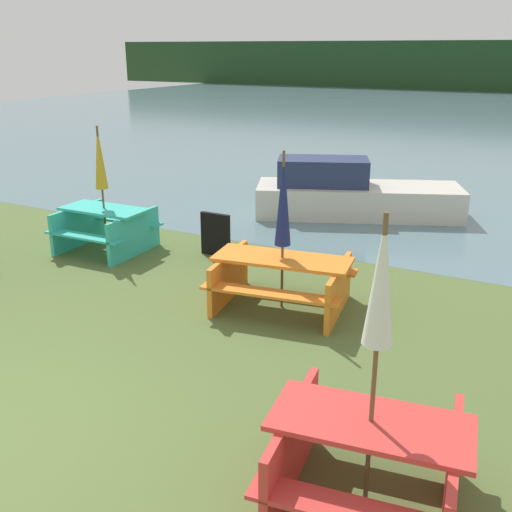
# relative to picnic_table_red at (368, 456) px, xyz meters

# --- Properties ---
(water) EXTENTS (60.00, 50.00, 0.00)m
(water) POSITION_rel_picnic_table_red_xyz_m (-3.47, 30.43, -0.46)
(water) COLOR slate
(water) RESTS_ON ground_plane
(picnic_table_red) EXTENTS (1.69, 1.58, 0.78)m
(picnic_table_red) POSITION_rel_picnic_table_red_xyz_m (0.00, 0.00, 0.00)
(picnic_table_red) COLOR red
(picnic_table_red) RESTS_ON ground_plane
(picnic_table_orange) EXTENTS (2.05, 1.65, 0.73)m
(picnic_table_orange) POSITION_rel_picnic_table_red_xyz_m (-2.25, 3.14, -0.01)
(picnic_table_orange) COLOR orange
(picnic_table_orange) RESTS_ON ground_plane
(picnic_table_teal) EXTENTS (1.56, 1.42, 0.78)m
(picnic_table_teal) POSITION_rel_picnic_table_red_xyz_m (-6.07, 3.89, -0.00)
(picnic_table_teal) COLOR #33B7A8
(picnic_table_teal) RESTS_ON ground_plane
(umbrella_navy) EXTENTS (0.22, 0.22, 2.18)m
(umbrella_navy) POSITION_rel_picnic_table_red_xyz_m (-2.25, 3.14, 1.07)
(umbrella_navy) COLOR brown
(umbrella_navy) RESTS_ON ground_plane
(umbrella_white) EXTENTS (0.22, 0.22, 2.39)m
(umbrella_white) POSITION_rel_picnic_table_red_xyz_m (0.00, 0.00, 1.41)
(umbrella_white) COLOR brown
(umbrella_white) RESTS_ON ground_plane
(umbrella_gold) EXTENTS (0.22, 0.22, 2.19)m
(umbrella_gold) POSITION_rel_picnic_table_red_xyz_m (-6.07, 3.89, 1.17)
(umbrella_gold) COLOR brown
(umbrella_gold) RESTS_ON ground_plane
(boat) EXTENTS (4.48, 2.93, 1.22)m
(boat) POSITION_rel_picnic_table_red_xyz_m (-3.06, 8.19, 0.00)
(boat) COLOR beige
(boat) RESTS_ON water
(signboard) EXTENTS (0.55, 0.08, 0.75)m
(signboard) POSITION_rel_picnic_table_red_xyz_m (-4.22, 4.58, -0.08)
(signboard) COLOR black
(signboard) RESTS_ON ground_plane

